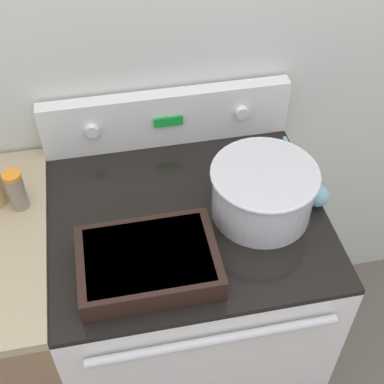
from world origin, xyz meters
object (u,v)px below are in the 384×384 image
at_px(mixing_bowl, 263,190).
at_px(ladle, 314,191).
at_px(casserole_dish, 148,261).
at_px(spice_jar_orange_cap, 16,190).

bearing_deg(mixing_bowl, ladle, 8.31).
xyz_separation_m(casserole_dish, spice_jar_orange_cap, (-0.32, 0.28, 0.04)).
xyz_separation_m(mixing_bowl, ladle, (0.17, 0.02, -0.06)).
bearing_deg(spice_jar_orange_cap, casserole_dish, -41.36).
relative_size(mixing_bowl, ladle, 0.91).
bearing_deg(spice_jar_orange_cap, ladle, -8.16).
xyz_separation_m(mixing_bowl, casserole_dish, (-0.34, -0.14, -0.05)).
bearing_deg(mixing_bowl, spice_jar_orange_cap, 167.81).
height_order(mixing_bowl, casserole_dish, mixing_bowl).
height_order(casserole_dish, ladle, casserole_dish).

